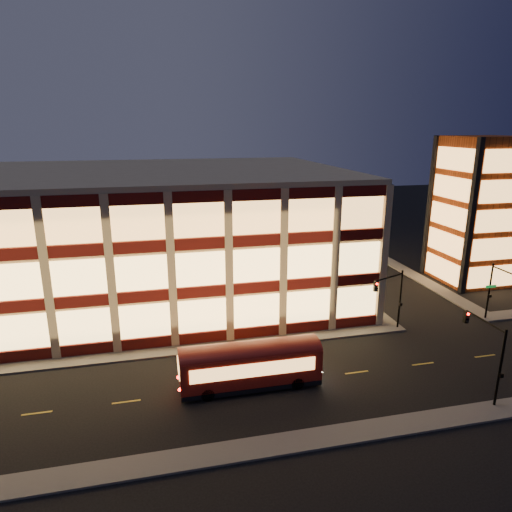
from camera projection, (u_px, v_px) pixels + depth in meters
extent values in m
plane|color=black|center=(153.00, 359.00, 38.98)|extent=(200.00, 200.00, 0.00)
cube|color=#514F4C|center=(118.00, 356.00, 39.24)|extent=(54.00, 2.00, 0.15)
cube|color=#514F4C|center=(330.00, 277.00, 59.87)|extent=(2.00, 30.00, 0.15)
cube|color=#514F4C|center=(406.00, 271.00, 62.27)|extent=(2.00, 30.00, 0.15)
cube|color=#514F4C|center=(157.00, 464.00, 26.79)|extent=(100.00, 2.00, 0.15)
cube|color=tan|center=(121.00, 236.00, 52.30)|extent=(50.00, 30.00, 14.00)
cube|color=tan|center=(115.00, 172.00, 50.29)|extent=(50.40, 30.40, 0.50)
cube|color=#470C0A|center=(118.00, 346.00, 39.91)|extent=(50.10, 0.25, 1.00)
cube|color=#EBB662|center=(116.00, 324.00, 39.34)|extent=(49.00, 0.20, 3.00)
cube|color=#470C0A|center=(324.00, 273.00, 59.52)|extent=(0.25, 30.10, 1.00)
cube|color=#EBB662|center=(325.00, 258.00, 58.94)|extent=(0.20, 29.00, 3.00)
cube|color=#470C0A|center=(113.00, 299.00, 38.69)|extent=(50.10, 0.25, 1.00)
cube|color=#EBB662|center=(111.00, 275.00, 38.13)|extent=(49.00, 0.20, 3.00)
cube|color=#470C0A|center=(326.00, 240.00, 58.30)|extent=(0.25, 30.10, 1.00)
cube|color=#EBB662|center=(326.00, 224.00, 57.72)|extent=(0.20, 29.00, 3.00)
cube|color=#470C0A|center=(109.00, 249.00, 37.47)|extent=(50.10, 0.25, 1.00)
cube|color=#EBB662|center=(106.00, 224.00, 36.91)|extent=(49.00, 0.20, 3.00)
cube|color=#470C0A|center=(327.00, 206.00, 57.09)|extent=(0.25, 30.10, 1.00)
cube|color=#EBB662|center=(328.00, 189.00, 56.50)|extent=(0.20, 29.00, 3.00)
cube|color=#8C3814|center=(477.00, 211.00, 56.42)|extent=(8.00, 8.00, 18.00)
cube|color=black|center=(471.00, 219.00, 51.81)|extent=(0.60, 0.60, 18.00)
cube|color=black|center=(430.00, 207.00, 59.29)|extent=(0.60, 0.60, 18.00)
cube|color=black|center=(483.00, 204.00, 61.03)|extent=(0.60, 0.60, 18.00)
cube|color=#FDAE58|center=(493.00, 276.00, 54.59)|extent=(6.60, 0.16, 2.60)
cube|color=#FDAE58|center=(442.00, 269.00, 57.53)|extent=(0.16, 6.60, 2.60)
cube|color=#FDAE58|center=(497.00, 249.00, 53.65)|extent=(6.60, 0.16, 2.60)
cube|color=#FDAE58|center=(445.00, 243.00, 56.58)|extent=(0.16, 6.60, 2.60)
cube|color=#FDAE58|center=(501.00, 221.00, 52.71)|extent=(6.60, 0.16, 2.60)
cube|color=#FDAE58|center=(448.00, 216.00, 55.64)|extent=(0.16, 6.60, 2.60)
cube|color=#FDAE58|center=(505.00, 191.00, 51.77)|extent=(6.60, 0.16, 2.60)
cube|color=#FDAE58|center=(451.00, 188.00, 54.70)|extent=(0.16, 6.60, 2.60)
cube|color=#FDAE58|center=(510.00, 161.00, 50.83)|extent=(6.60, 0.16, 2.60)
cube|color=#FDAE58|center=(455.00, 159.00, 53.76)|extent=(0.16, 6.60, 2.60)
cylinder|color=black|center=(400.00, 300.00, 44.01)|extent=(0.18, 0.18, 6.00)
cylinder|color=black|center=(390.00, 277.00, 42.18)|extent=(3.56, 1.63, 0.14)
cube|color=black|center=(376.00, 286.00, 41.23)|extent=(0.32, 0.32, 0.95)
sphere|color=#FF0C05|center=(377.00, 284.00, 40.98)|extent=(0.20, 0.20, 0.20)
cube|color=black|center=(401.00, 304.00, 43.93)|extent=(0.25, 0.18, 0.28)
cylinder|color=black|center=(489.00, 292.00, 46.18)|extent=(0.18, 0.18, 6.00)
cylinder|color=black|center=(508.00, 272.00, 43.56)|extent=(0.14, 4.00, 0.14)
cube|color=black|center=(490.00, 296.00, 46.11)|extent=(0.25, 0.18, 0.28)
cube|color=#0C7226|center=(491.00, 287.00, 45.88)|extent=(1.20, 0.06, 0.28)
cylinder|color=black|center=(500.00, 369.00, 31.56)|extent=(0.18, 0.18, 6.00)
cylinder|color=black|center=(485.00, 321.00, 32.68)|extent=(0.14, 4.00, 0.14)
cube|color=black|center=(466.00, 317.00, 34.70)|extent=(0.32, 0.32, 0.95)
sphere|color=#FF0C05|center=(468.00, 314.00, 34.44)|extent=(0.20, 0.20, 0.20)
cube|color=black|center=(501.00, 375.00, 31.48)|extent=(0.25, 0.18, 0.28)
cube|color=maroon|center=(250.00, 365.00, 34.43)|extent=(10.63, 2.71, 2.44)
cube|color=black|center=(250.00, 382.00, 34.83)|extent=(10.63, 2.71, 0.37)
cylinder|color=black|center=(208.00, 395.00, 32.98)|extent=(0.96, 0.32, 0.96)
cylinder|color=black|center=(204.00, 378.00, 35.17)|extent=(0.96, 0.32, 0.96)
cylinder|color=black|center=(297.00, 383.00, 34.43)|extent=(0.96, 0.32, 0.96)
cylinder|color=black|center=(288.00, 368.00, 36.62)|extent=(0.96, 0.32, 0.96)
cube|color=#FDAE58|center=(254.00, 370.00, 33.07)|extent=(9.35, 0.11, 1.06)
cube|color=#FDAE58|center=(246.00, 353.00, 35.62)|extent=(9.35, 0.11, 1.06)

